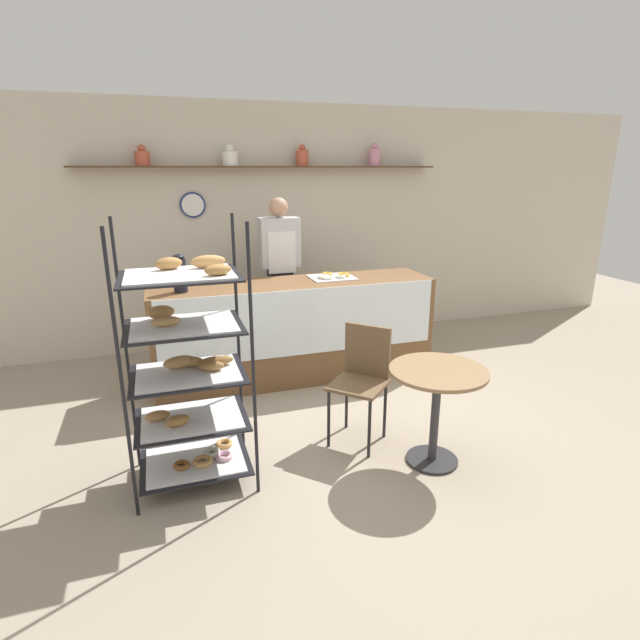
# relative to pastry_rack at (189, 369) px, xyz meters

# --- Properties ---
(ground_plane) EXTENTS (14.00, 14.00, 0.00)m
(ground_plane) POSITION_rel_pastry_rack_xyz_m (1.09, 0.22, -0.79)
(ground_plane) COLOR gray
(back_wall) EXTENTS (10.00, 0.30, 2.70)m
(back_wall) POSITION_rel_pastry_rack_xyz_m (1.09, 2.67, 0.57)
(back_wall) COLOR beige
(back_wall) RESTS_ON ground_plane
(display_counter) EXTENTS (2.70, 0.64, 0.97)m
(display_counter) POSITION_rel_pastry_rack_xyz_m (1.09, 1.45, -0.31)
(display_counter) COLOR brown
(display_counter) RESTS_ON ground_plane
(pastry_rack) EXTENTS (0.76, 0.58, 1.73)m
(pastry_rack) POSITION_rel_pastry_rack_xyz_m (0.00, 0.00, 0.00)
(pastry_rack) COLOR black
(pastry_rack) RESTS_ON ground_plane
(person_worker) EXTENTS (0.41, 0.23, 1.72)m
(person_worker) POSITION_rel_pastry_rack_xyz_m (1.09, 2.01, 0.15)
(person_worker) COLOR #282833
(person_worker) RESTS_ON ground_plane
(cafe_table) EXTENTS (0.67, 0.67, 0.71)m
(cafe_table) POSITION_rel_pastry_rack_xyz_m (1.61, -0.32, -0.26)
(cafe_table) COLOR #262628
(cafe_table) RESTS_ON ground_plane
(cafe_chair) EXTENTS (0.54, 0.54, 0.88)m
(cafe_chair) POSITION_rel_pastry_rack_xyz_m (1.26, 0.15, -0.25)
(cafe_chair) COLOR black
(cafe_chair) RESTS_ON ground_plane
(coffee_carafe) EXTENTS (0.12, 0.12, 0.34)m
(coffee_carafe) POSITION_rel_pastry_rack_xyz_m (0.04, 1.37, 0.34)
(coffee_carafe) COLOR black
(coffee_carafe) RESTS_ON display_counter
(donut_tray_counter) EXTENTS (0.43, 0.36, 0.05)m
(donut_tray_counter) POSITION_rel_pastry_rack_xyz_m (1.49, 1.49, 0.19)
(donut_tray_counter) COLOR silver
(donut_tray_counter) RESTS_ON display_counter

